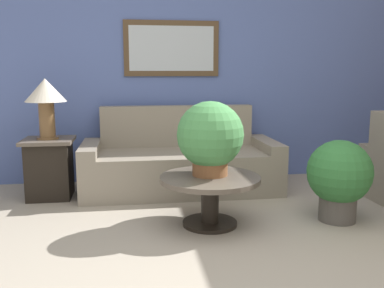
% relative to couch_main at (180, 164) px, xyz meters
% --- Properties ---
extents(wall_back, '(7.25, 0.09, 2.60)m').
position_rel_couch_main_xyz_m(wall_back, '(0.22, 0.51, 1.02)').
color(wall_back, '#5166A8').
rests_on(wall_back, ground_plane).
extents(couch_main, '(2.06, 0.87, 0.88)m').
position_rel_couch_main_xyz_m(couch_main, '(0.00, 0.00, 0.00)').
color(couch_main, gray).
rests_on(couch_main, ground_plane).
extents(coffee_table, '(0.83, 0.83, 0.42)m').
position_rel_couch_main_xyz_m(coffee_table, '(0.12, -1.12, 0.02)').
color(coffee_table, black).
rests_on(coffee_table, ground_plane).
extents(side_table, '(0.49, 0.49, 0.60)m').
position_rel_couch_main_xyz_m(side_table, '(-1.34, -0.11, 0.02)').
color(side_table, black).
rests_on(side_table, ground_plane).
extents(table_lamp, '(0.40, 0.40, 0.60)m').
position_rel_couch_main_xyz_m(table_lamp, '(-1.34, -0.11, 0.74)').
color(table_lamp, brown).
rests_on(table_lamp, side_table).
extents(potted_plant_on_table, '(0.55, 0.55, 0.61)m').
position_rel_couch_main_xyz_m(potted_plant_on_table, '(0.12, -1.08, 0.45)').
color(potted_plant_on_table, brown).
rests_on(potted_plant_on_table, coffee_table).
extents(potted_plant_floor, '(0.55, 0.55, 0.70)m').
position_rel_couch_main_xyz_m(potted_plant_floor, '(1.22, -1.17, 0.11)').
color(potted_plant_floor, '#4C4742').
rests_on(potted_plant_floor, ground_plane).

